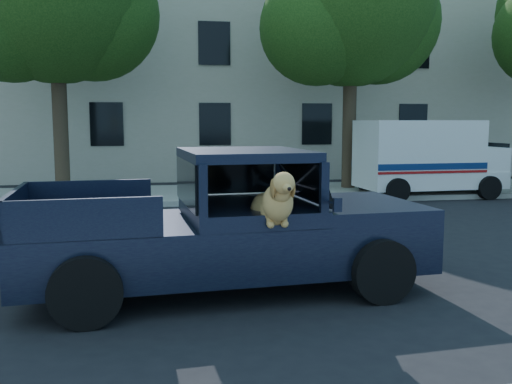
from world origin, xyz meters
The scene contains 8 objects.
ground centered at (0.00, 0.00, 0.00)m, with size 120.00×120.00×0.00m, color black.
far_sidewalk centered at (0.00, 9.20, 0.07)m, with size 60.00×4.00×0.15m, color gray.
lane_stripes centered at (2.00, 3.40, 0.01)m, with size 21.60×0.14×0.01m, color silver, non-canonical shape.
street_tree_left centered at (-3.97, 9.62, 5.71)m, with size 6.00×5.20×8.60m.
street_tree_mid centered at (5.03, 9.62, 5.71)m, with size 6.00×5.20×8.60m.
building_main centered at (3.00, 16.50, 4.50)m, with size 26.00×6.00×9.00m, color #C0B49F.
pickup_truck centered at (-0.30, -0.69, 0.65)m, with size 5.53×2.90×1.92m.
mail_truck centered at (6.91, 7.96, 1.02)m, with size 4.35×2.37×2.33m.
Camera 1 is at (-1.08, -8.26, 2.31)m, focal length 40.00 mm.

